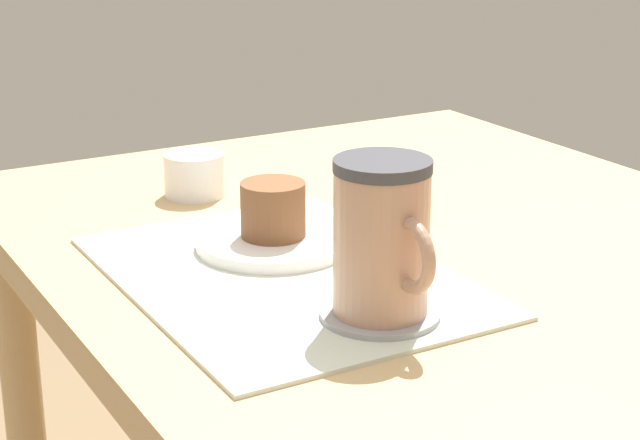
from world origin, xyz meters
The scene contains 7 objects.
dining_table centered at (0.00, 0.00, 0.65)m, with size 1.01×0.76×0.75m.
placemat centered at (-0.01, -0.17, 0.75)m, with size 0.39×0.28×0.00m, color silver.
pastry_plate centered at (-0.08, -0.15, 0.76)m, with size 0.15×0.15×0.01m, color white.
pastry centered at (-0.08, -0.15, 0.79)m, with size 0.06×0.06×0.05m, color brown.
coffee_coaster centered at (0.11, -0.15, 0.75)m, with size 0.10×0.10×0.01m, color #99999E.
coffee_mug centered at (0.11, -0.15, 0.82)m, with size 0.11×0.08×0.13m.
sugar_bowl centered at (-0.29, -0.14, 0.77)m, with size 0.07×0.07×0.05m, color white.
Camera 1 is at (0.80, -0.60, 1.11)m, focal length 60.00 mm.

